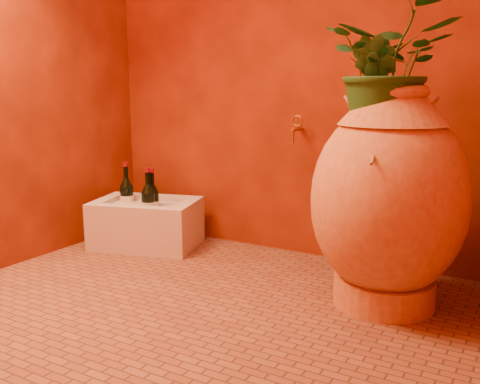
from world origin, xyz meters
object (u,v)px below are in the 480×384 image
Objects in this scene: stone_basin at (147,224)px; wine_bottle_a at (153,203)px; wall_tap at (296,128)px; amphora at (388,199)px; wine_bottle_b at (148,204)px; wine_bottle_c at (127,198)px.

wine_bottle_a reaches higher than stone_basin.
amphora is at bearing -34.40° from wall_tap.
wall_tap is (0.81, 0.33, 0.47)m from wine_bottle_b.
amphora is at bearing -4.31° from wine_bottle_b.
wall_tap is at bearing 19.46° from wine_bottle_a.
wine_bottle_c is 2.31× the size of wall_tap.
wine_bottle_a is 0.98m from wall_tap.
wall_tap is (1.04, 0.26, 0.46)m from wine_bottle_c.
wine_bottle_c is (-0.17, 0.01, 0.15)m from stone_basin.
amphora is 1.71m from wine_bottle_c.
wine_bottle_b is 2.25× the size of wall_tap.
wine_bottle_c is at bearing -165.77° from wall_tap.
wall_tap reaches higher than wine_bottle_b.
amphora is 1.48m from wine_bottle_b.
stone_basin is (-1.52, 0.16, -0.35)m from amphora.
wine_bottle_a is at bearing -8.58° from stone_basin.
wall_tap is at bearing 17.64° from stone_basin.
stone_basin is at bearing 171.42° from wine_bottle_a.
stone_basin is 4.64× the size of wall_tap.
wine_bottle_b is 0.98× the size of wine_bottle_c.
wine_bottle_a is 0.97× the size of wine_bottle_b.
amphora is at bearing -6.17° from stone_basin.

